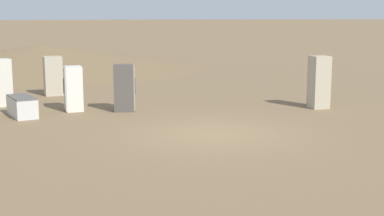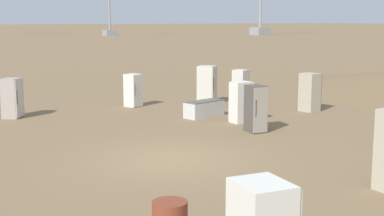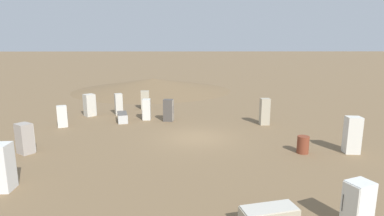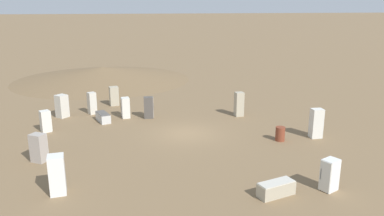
{
  "view_description": "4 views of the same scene",
  "coord_description": "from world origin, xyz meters",
  "px_view_note": "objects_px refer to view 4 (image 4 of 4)",
  "views": [
    {
      "loc": [
        13.86,
        -4.76,
        3.25
      ],
      "look_at": [
        -0.26,
        -0.53,
        0.71
      ],
      "focal_mm": 50.0,
      "sensor_mm": 36.0,
      "label": 1
    },
    {
      "loc": [
        6.99,
        12.66,
        3.83
      ],
      "look_at": [
        -0.75,
        -0.14,
        1.37
      ],
      "focal_mm": 50.0,
      "sensor_mm": 36.0,
      "label": 2
    },
    {
      "loc": [
        17.3,
        -1.12,
        5.29
      ],
      "look_at": [
        0.79,
        -0.29,
        1.98
      ],
      "focal_mm": 28.0,
      "sensor_mm": 36.0,
      "label": 3
    },
    {
      "loc": [
        22.75,
        -6.21,
        8.11
      ],
      "look_at": [
        0.4,
        0.27,
        1.84
      ],
      "focal_mm": 35.0,
      "sensor_mm": 36.0,
      "label": 4
    }
  ],
  "objects_px": {
    "discarded_fridge_4": "(92,103)",
    "discarded_fridge_5": "(103,117)",
    "discarded_fridge_10": "(330,175)",
    "discarded_fridge_3": "(46,121)",
    "discarded_fridge_8": "(57,175)",
    "discarded_fridge_9": "(39,148)",
    "discarded_fridge_2": "(125,108)",
    "discarded_fridge_12": "(62,106)",
    "discarded_fridge_11": "(114,96)",
    "rusty_barrel": "(280,134)",
    "discarded_fridge_7": "(239,104)",
    "discarded_fridge_1": "(276,189)",
    "discarded_fridge_0": "(149,108)",
    "discarded_fridge_6": "(316,123)"
  },
  "relations": [
    {
      "from": "discarded_fridge_1",
      "to": "discarded_fridge_4",
      "type": "distance_m",
      "value": 17.61
    },
    {
      "from": "discarded_fridge_2",
      "to": "discarded_fridge_11",
      "type": "relative_size",
      "value": 0.95
    },
    {
      "from": "discarded_fridge_9",
      "to": "discarded_fridge_11",
      "type": "distance_m",
      "value": 12.22
    },
    {
      "from": "discarded_fridge_0",
      "to": "discarded_fridge_9",
      "type": "distance_m",
      "value": 9.69
    },
    {
      "from": "rusty_barrel",
      "to": "discarded_fridge_11",
      "type": "bearing_deg",
      "value": -142.06
    },
    {
      "from": "discarded_fridge_9",
      "to": "discarded_fridge_11",
      "type": "relative_size",
      "value": 0.97
    },
    {
      "from": "discarded_fridge_4",
      "to": "rusty_barrel",
      "type": "bearing_deg",
      "value": -62.78
    },
    {
      "from": "discarded_fridge_4",
      "to": "discarded_fridge_5",
      "type": "distance_m",
      "value": 2.48
    },
    {
      "from": "discarded_fridge_1",
      "to": "discarded_fridge_11",
      "type": "bearing_deg",
      "value": -173.91
    },
    {
      "from": "discarded_fridge_0",
      "to": "discarded_fridge_10",
      "type": "xyz_separation_m",
      "value": [
        13.8,
        5.92,
        -0.06
      ]
    },
    {
      "from": "discarded_fridge_4",
      "to": "discarded_fridge_10",
      "type": "relative_size",
      "value": 1.15
    },
    {
      "from": "discarded_fridge_6",
      "to": "discarded_fridge_8",
      "type": "xyz_separation_m",
      "value": [
        3.34,
        -15.52,
        -0.04
      ]
    },
    {
      "from": "discarded_fridge_9",
      "to": "discarded_fridge_1",
      "type": "bearing_deg",
      "value": 3.49
    },
    {
      "from": "discarded_fridge_12",
      "to": "rusty_barrel",
      "type": "distance_m",
      "value": 16.28
    },
    {
      "from": "discarded_fridge_10",
      "to": "discarded_fridge_9",
      "type": "bearing_deg",
      "value": 41.16
    },
    {
      "from": "discarded_fridge_1",
      "to": "discarded_fridge_7",
      "type": "distance_m",
      "value": 12.71
    },
    {
      "from": "discarded_fridge_3",
      "to": "discarded_fridge_11",
      "type": "relative_size",
      "value": 0.9
    },
    {
      "from": "discarded_fridge_3",
      "to": "discarded_fridge_9",
      "type": "xyz_separation_m",
      "value": [
        5.28,
        0.08,
        0.05
      ]
    },
    {
      "from": "discarded_fridge_9",
      "to": "rusty_barrel",
      "type": "xyz_separation_m",
      "value": [
        0.7,
        14.19,
        -0.34
      ]
    },
    {
      "from": "discarded_fridge_8",
      "to": "discarded_fridge_11",
      "type": "bearing_deg",
      "value": 74.7
    },
    {
      "from": "discarded_fridge_3",
      "to": "discarded_fridge_6",
      "type": "distance_m",
      "value": 17.82
    },
    {
      "from": "discarded_fridge_8",
      "to": "discarded_fridge_11",
      "type": "height_order",
      "value": "discarded_fridge_8"
    },
    {
      "from": "discarded_fridge_6",
      "to": "discarded_fridge_10",
      "type": "bearing_deg",
      "value": -112.22
    },
    {
      "from": "discarded_fridge_9",
      "to": "discarded_fridge_6",
      "type": "bearing_deg",
      "value": 34.68
    },
    {
      "from": "discarded_fridge_12",
      "to": "discarded_fridge_7",
      "type": "bearing_deg",
      "value": 35.3
    },
    {
      "from": "discarded_fridge_5",
      "to": "discarded_fridge_9",
      "type": "height_order",
      "value": "discarded_fridge_9"
    },
    {
      "from": "discarded_fridge_5",
      "to": "discarded_fridge_8",
      "type": "xyz_separation_m",
      "value": [
        10.73,
        -2.57,
        0.59
      ]
    },
    {
      "from": "discarded_fridge_10",
      "to": "discarded_fridge_4",
      "type": "bearing_deg",
      "value": 11.9
    },
    {
      "from": "discarded_fridge_5",
      "to": "discarded_fridge_9",
      "type": "xyz_separation_m",
      "value": [
        6.61,
        -3.74,
        0.46
      ]
    },
    {
      "from": "discarded_fridge_0",
      "to": "rusty_barrel",
      "type": "relative_size",
      "value": 1.82
    },
    {
      "from": "discarded_fridge_4",
      "to": "discarded_fridge_12",
      "type": "bearing_deg",
      "value": 166.25
    },
    {
      "from": "discarded_fridge_2",
      "to": "discarded_fridge_4",
      "type": "xyz_separation_m",
      "value": [
        -1.76,
        -2.41,
        0.09
      ]
    },
    {
      "from": "discarded_fridge_3",
      "to": "discarded_fridge_8",
      "type": "xyz_separation_m",
      "value": [
        9.39,
        1.25,
        0.18
      ]
    },
    {
      "from": "rusty_barrel",
      "to": "discarded_fridge_7",
      "type": "bearing_deg",
      "value": -177.14
    },
    {
      "from": "discarded_fridge_2",
      "to": "discarded_fridge_12",
      "type": "height_order",
      "value": "discarded_fridge_12"
    },
    {
      "from": "discarded_fridge_11",
      "to": "discarded_fridge_2",
      "type": "bearing_deg",
      "value": -89.03
    },
    {
      "from": "discarded_fridge_2",
      "to": "discarded_fridge_5",
      "type": "relative_size",
      "value": 0.86
    },
    {
      "from": "discarded_fridge_0",
      "to": "discarded_fridge_12",
      "type": "bearing_deg",
      "value": -99.26
    },
    {
      "from": "discarded_fridge_8",
      "to": "rusty_barrel",
      "type": "relative_size",
      "value": 2.03
    },
    {
      "from": "discarded_fridge_3",
      "to": "discarded_fridge_8",
      "type": "distance_m",
      "value": 9.48
    },
    {
      "from": "discarded_fridge_9",
      "to": "discarded_fridge_10",
      "type": "height_order",
      "value": "discarded_fridge_9"
    },
    {
      "from": "discarded_fridge_7",
      "to": "discarded_fridge_10",
      "type": "relative_size",
      "value": 1.25
    },
    {
      "from": "discarded_fridge_2",
      "to": "discarded_fridge_0",
      "type": "bearing_deg",
      "value": -110.87
    },
    {
      "from": "discarded_fridge_2",
      "to": "discarded_fridge_12",
      "type": "relative_size",
      "value": 0.89
    },
    {
      "from": "discarded_fridge_5",
      "to": "discarded_fridge_12",
      "type": "height_order",
      "value": "discarded_fridge_12"
    },
    {
      "from": "discarded_fridge_9",
      "to": "discarded_fridge_12",
      "type": "bearing_deg",
      "value": 121.77
    },
    {
      "from": "discarded_fridge_0",
      "to": "rusty_barrel",
      "type": "bearing_deg",
      "value": 52.9
    },
    {
      "from": "discarded_fridge_0",
      "to": "discarded_fridge_8",
      "type": "relative_size",
      "value": 0.89
    },
    {
      "from": "discarded_fridge_12",
      "to": "rusty_barrel",
      "type": "xyz_separation_m",
      "value": [
        9.31,
        13.35,
        -0.43
      ]
    },
    {
      "from": "discarded_fridge_10",
      "to": "discarded_fridge_12",
      "type": "distance_m",
      "value": 20.0
    }
  ]
}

